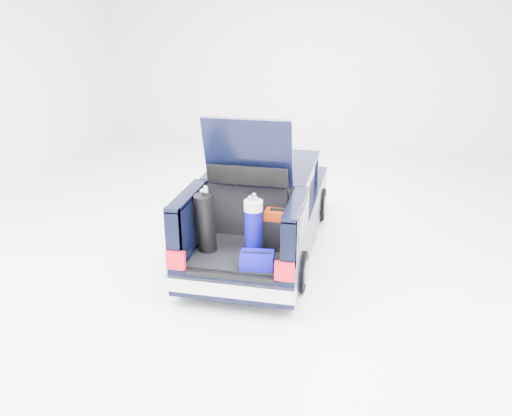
% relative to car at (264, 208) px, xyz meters
% --- Properties ---
extents(ground, '(14.00, 14.00, 0.00)m').
position_rel_car_xyz_m(ground, '(0.00, -0.11, -0.67)').
color(ground, white).
rests_on(ground, ground).
extents(car, '(1.87, 4.65, 2.47)m').
position_rel_car_xyz_m(car, '(0.00, 0.00, 0.00)').
color(car, black).
rests_on(car, ground).
extents(red_suitcase, '(0.39, 0.26, 0.63)m').
position_rel_car_xyz_m(red_suitcase, '(0.50, -1.39, 0.22)').
color(red_suitcase, maroon).
rests_on(red_suitcase, car).
extents(black_golf_bag, '(0.38, 0.41, 0.96)m').
position_rel_car_xyz_m(black_golf_bag, '(-0.50, -1.65, 0.36)').
color(black_golf_bag, black).
rests_on(black_golf_bag, car).
extents(blue_golf_bag, '(0.35, 0.35, 0.89)m').
position_rel_car_xyz_m(blue_golf_bag, '(0.17, -1.55, 0.33)').
color(blue_golf_bag, black).
rests_on(blue_golf_bag, car).
extents(blue_duffel, '(0.48, 0.34, 0.24)m').
position_rel_car_xyz_m(blue_duffel, '(0.32, -2.01, 0.04)').
color(blue_duffel, '#0A0580').
rests_on(blue_duffel, car).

